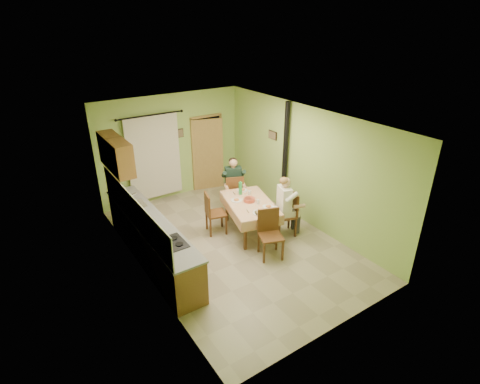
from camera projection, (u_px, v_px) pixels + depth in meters
floor at (233, 243)px, 8.30m from camera, size 4.00×6.00×0.01m
room_shell at (232, 167)px, 7.52m from camera, size 4.04×6.04×2.82m
kitchen_run at (151, 240)px, 7.54m from camera, size 0.64×3.64×1.56m
upper_cabinets at (116, 154)px, 7.83m from camera, size 0.35×1.40×0.70m
curtain at (154, 157)px, 9.66m from camera, size 1.70×0.07×2.22m
doorway at (208, 153)px, 10.57m from camera, size 0.96×0.27×2.15m
dining_table at (250, 217)px, 8.59m from camera, size 1.35×1.80×0.76m
tableware at (253, 202)px, 8.34m from camera, size 0.67×1.63×0.33m
chair_far at (234, 200)px, 9.56m from camera, size 0.58×0.58×1.01m
chair_near at (270, 244)px, 7.74m from camera, size 0.58×0.58×1.02m
chair_right at (285, 222)px, 8.55m from camera, size 0.57×0.57×1.02m
chair_left at (216, 221)px, 8.61m from camera, size 0.53×0.53×0.99m
man_far at (233, 179)px, 9.33m from camera, size 0.65×0.60×1.39m
man_right at (286, 199)px, 8.29m from camera, size 0.57×0.64×1.39m
stove_flue at (284, 174)px, 9.27m from camera, size 0.24×0.24×2.80m
picture_back at (180, 133)px, 9.91m from camera, size 0.19×0.03×0.23m
picture_right at (273, 135)px, 9.40m from camera, size 0.03×0.31×0.21m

